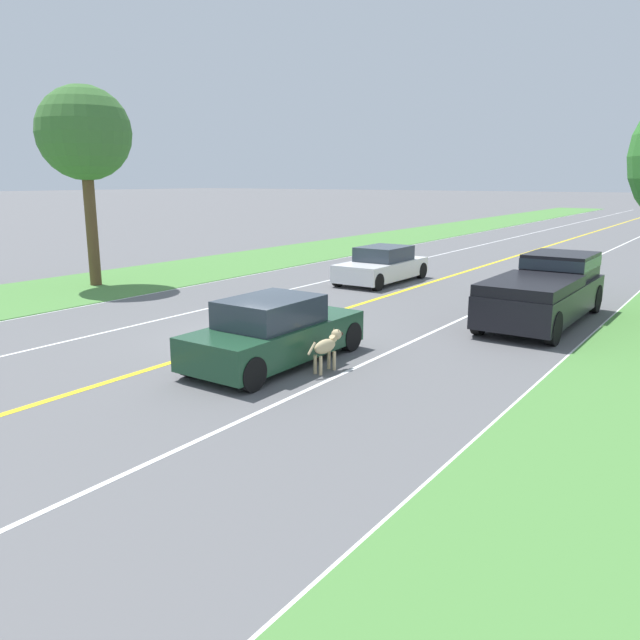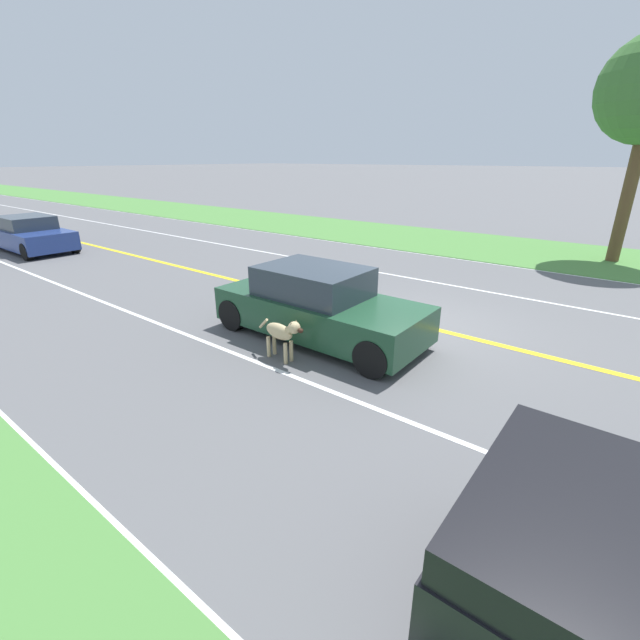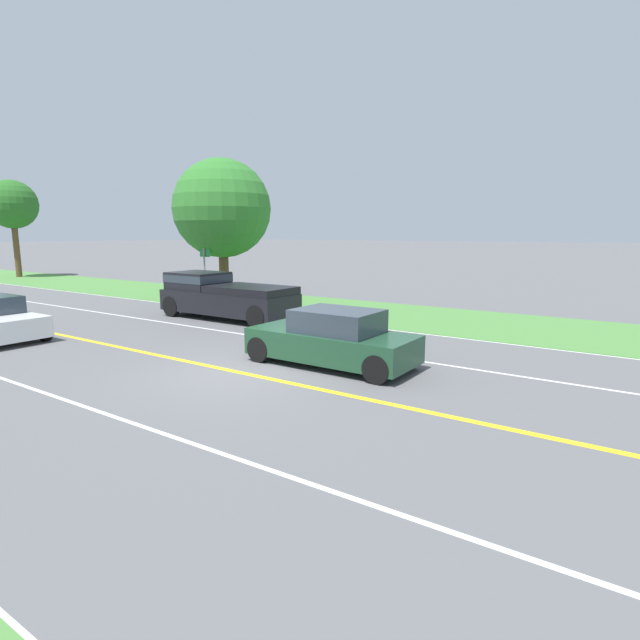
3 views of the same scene
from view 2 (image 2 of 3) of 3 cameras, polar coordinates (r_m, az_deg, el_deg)
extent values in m
plane|color=#5B5B5E|center=(9.69, 13.54, -0.82)|extent=(400.00, 400.00, 0.00)
cube|color=yellow|center=(9.69, 13.54, -0.80)|extent=(0.18, 160.00, 0.01)
cube|color=white|center=(5.17, -25.50, -23.99)|extent=(0.14, 160.00, 0.01)
cube|color=white|center=(16.10, 24.26, 6.53)|extent=(0.14, 160.00, 0.01)
cube|color=white|center=(6.93, 0.99, -9.28)|extent=(0.10, 160.00, 0.01)
cube|color=white|center=(12.82, 20.22, 3.79)|extent=(0.10, 160.00, 0.01)
cube|color=#4C843D|center=(18.97, 26.63, 8.13)|extent=(6.00, 160.00, 0.03)
cube|color=#1E472D|center=(8.68, -0.01, 0.96)|extent=(1.79, 4.36, 0.69)
cube|color=#2D3842|center=(8.58, -0.93, 5.20)|extent=(1.54, 2.09, 0.58)
cylinder|color=black|center=(7.23, 6.98, -5.11)|extent=(0.22, 0.67, 0.67)
cylinder|color=black|center=(9.34, -11.55, 0.72)|extent=(0.22, 0.67, 0.67)
cylinder|color=black|center=(8.55, 12.62, -1.29)|extent=(0.22, 0.67, 0.67)
cylinder|color=black|center=(10.39, -4.86, 3.14)|extent=(0.22, 0.67, 0.67)
ellipsoid|color=#D1B784|center=(7.76, -5.47, -1.52)|extent=(0.25, 0.66, 0.29)
cylinder|color=#D1B784|center=(7.70, -4.62, -4.48)|extent=(0.07, 0.07, 0.40)
cylinder|color=#D1B784|center=(8.01, -6.87, -3.54)|extent=(0.07, 0.07, 0.40)
cylinder|color=#D1B784|center=(7.79, -3.85, -4.15)|extent=(0.07, 0.07, 0.40)
cylinder|color=#D1B784|center=(8.09, -6.10, -3.23)|extent=(0.07, 0.07, 0.40)
cylinder|color=#D1B784|center=(7.53, -4.07, -1.25)|extent=(0.15, 0.19, 0.17)
sphere|color=#D1B784|center=(7.43, -3.46, -1.03)|extent=(0.23, 0.23, 0.22)
ellipsoid|color=#331E14|center=(7.34, -2.63, -1.44)|extent=(0.11, 0.11, 0.08)
cone|color=tan|center=(7.37, -3.87, -0.54)|extent=(0.08, 0.08, 0.10)
cone|color=tan|center=(7.45, -3.21, -0.29)|extent=(0.08, 0.08, 0.10)
cylinder|color=#D1B784|center=(8.04, -7.54, -0.45)|extent=(0.07, 0.24, 0.24)
cylinder|color=black|center=(4.83, 29.66, -21.84)|extent=(0.22, 0.84, 0.84)
cube|color=navy|center=(20.66, -34.08, 9.07)|extent=(1.84, 4.29, 0.68)
cube|color=#2D3842|center=(20.75, -34.57, 10.68)|extent=(1.58, 2.06, 0.49)
cylinder|color=black|center=(18.81, -34.54, 7.50)|extent=(0.22, 0.62, 0.62)
cylinder|color=black|center=(19.36, -29.94, 8.68)|extent=(0.22, 0.62, 0.62)
cylinder|color=black|center=(22.58, -33.49, 9.38)|extent=(0.22, 0.62, 0.62)
cylinder|color=brown|center=(18.38, 35.75, 13.12)|extent=(0.41, 0.41, 4.42)
camera|label=1|loc=(15.27, -61.00, 12.07)|focal=35.00mm
camera|label=3|loc=(20.62, 3.25, 20.46)|focal=28.00mm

